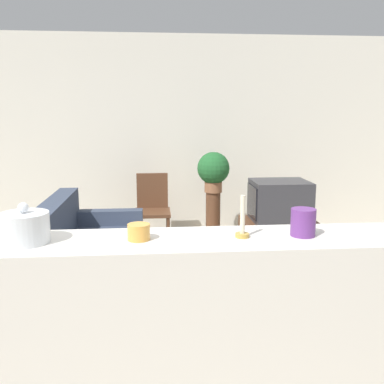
# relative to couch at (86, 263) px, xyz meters

# --- Properties ---
(ground_plane) EXTENTS (14.00, 14.00, 0.00)m
(ground_plane) POSITION_rel_couch_xyz_m (0.51, -1.41, -0.29)
(ground_plane) COLOR tan
(wall_back) EXTENTS (9.00, 0.06, 2.70)m
(wall_back) POSITION_rel_couch_xyz_m (0.51, 2.02, 1.06)
(wall_back) COLOR silver
(wall_back) RESTS_ON ground_plane
(couch) EXTENTS (0.92, 1.89, 0.84)m
(couch) POSITION_rel_couch_xyz_m (0.00, 0.00, 0.00)
(couch) COLOR #384256
(couch) RESTS_ON ground_plane
(tv_stand) EXTENTS (0.82, 0.55, 0.49)m
(tv_stand) POSITION_rel_couch_xyz_m (2.04, 0.67, -0.05)
(tv_stand) COLOR brown
(tv_stand) RESTS_ON ground_plane
(television) EXTENTS (0.63, 0.52, 0.45)m
(television) POSITION_rel_couch_xyz_m (2.03, 0.67, 0.42)
(television) COLOR #333338
(television) RESTS_ON tv_stand
(wooden_chair) EXTENTS (0.44, 0.44, 0.92)m
(wooden_chair) POSITION_rel_couch_xyz_m (0.62, 1.40, 0.22)
(wooden_chair) COLOR brown
(wooden_chair) RESTS_ON ground_plane
(plant_stand) EXTENTS (0.18, 0.18, 0.70)m
(plant_stand) POSITION_rel_couch_xyz_m (1.38, 1.31, 0.06)
(plant_stand) COLOR brown
(plant_stand) RESTS_ON ground_plane
(potted_plant) EXTENTS (0.40, 0.40, 0.50)m
(potted_plant) POSITION_rel_couch_xyz_m (1.38, 1.31, 0.69)
(potted_plant) COLOR #8E5B3D
(potted_plant) RESTS_ON plant_stand
(foreground_counter) EXTENTS (2.94, 0.44, 1.06)m
(foreground_counter) POSITION_rel_couch_xyz_m (0.51, -1.85, 0.24)
(foreground_counter) COLOR silver
(foreground_counter) RESTS_ON ground_plane
(decorative_bowl) EXTENTS (0.23, 0.23, 0.20)m
(decorative_bowl) POSITION_rel_couch_xyz_m (0.04, -1.85, 0.85)
(decorative_bowl) COLOR silver
(decorative_bowl) RESTS_ON foreground_counter
(candle_jar) EXTENTS (0.11, 0.11, 0.08)m
(candle_jar) POSITION_rel_couch_xyz_m (0.58, -1.85, 0.81)
(candle_jar) COLOR gold
(candle_jar) RESTS_ON foreground_counter
(candlestick) EXTENTS (0.07, 0.07, 0.21)m
(candlestick) POSITION_rel_couch_xyz_m (1.09, -1.85, 0.84)
(candlestick) COLOR #B7933D
(candlestick) RESTS_ON foreground_counter
(coffee_tin) EXTENTS (0.12, 0.12, 0.14)m
(coffee_tin) POSITION_rel_couch_xyz_m (1.40, -1.85, 0.84)
(coffee_tin) COLOR #66337F
(coffee_tin) RESTS_ON foreground_counter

